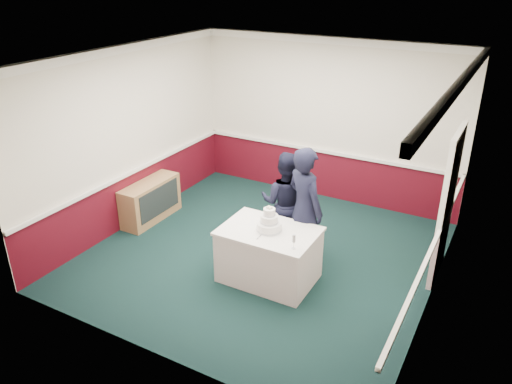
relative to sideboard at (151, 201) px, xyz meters
The scene contains 9 objects.
ground 2.31m from the sideboard, ahead, with size 5.00×5.00×0.00m, color #112928.
room_shell 2.90m from the sideboard, 11.75° to the left, with size 5.00×5.00×3.00m.
sideboard is the anchor object (origin of this frame).
cake_table 2.74m from the sideboard, 13.56° to the right, with size 1.32×0.92×0.79m.
wedding_cake 2.79m from the sideboard, 13.56° to the right, with size 0.35×0.35×0.36m.
cake_knife 2.80m from the sideboard, 17.74° to the right, with size 0.01×0.22×0.01m, color silver.
champagne_flute 3.35m from the sideboard, 16.26° to the right, with size 0.05×0.05×0.21m.
person_man 2.54m from the sideboard, ahead, with size 0.79×0.61×1.62m, color black.
person_woman 2.99m from the sideboard, ahead, with size 0.68×0.44×1.86m, color black.
Camera 1 is at (3.13, -5.86, 4.12)m, focal length 35.00 mm.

